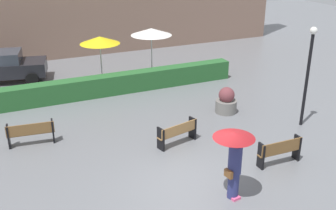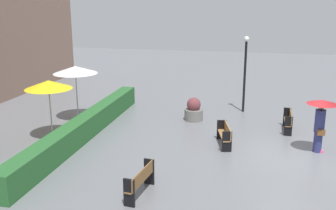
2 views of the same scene
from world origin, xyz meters
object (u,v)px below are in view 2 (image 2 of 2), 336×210
at_px(pedestrian_with_umbrella, 321,116).
at_px(patio_umbrella_yellow, 48,85).
at_px(patio_umbrella_white, 75,70).
at_px(planter_pot, 194,111).
at_px(bench_mid_center, 225,134).
at_px(bench_far_left, 141,179).
at_px(lamp_post, 245,66).
at_px(bench_near_right, 289,120).

bearing_deg(pedestrian_with_umbrella, patio_umbrella_yellow, 94.07).
bearing_deg(patio_umbrella_white, planter_pot, -78.27).
height_order(bench_mid_center, planter_pot, planter_pot).
bearing_deg(patio_umbrella_white, pedestrian_with_umbrella, -100.23).
bearing_deg(patio_umbrella_yellow, bench_far_left, -128.34).
bearing_deg(pedestrian_with_umbrella, bench_far_left, 130.28).
height_order(bench_far_left, planter_pot, planter_pot).
xyz_separation_m(pedestrian_with_umbrella, patio_umbrella_yellow, (-0.76, 10.74, 0.87)).
bearing_deg(pedestrian_with_umbrella, lamp_post, 30.33).
relative_size(planter_pot, patio_umbrella_white, 0.42).
bearing_deg(bench_mid_center, bench_near_right, -46.97).
relative_size(planter_pot, lamp_post, 0.29).
xyz_separation_m(bench_mid_center, patio_umbrella_yellow, (-0.76, 7.19, 1.83)).
distance_m(bench_far_left, planter_pot, 7.90).
bearing_deg(lamp_post, planter_pot, 132.21).
distance_m(bench_far_left, patio_umbrella_yellow, 6.73).
height_order(bench_mid_center, lamp_post, lamp_post).
relative_size(lamp_post, patio_umbrella_white, 1.48).
xyz_separation_m(bench_near_right, pedestrian_with_umbrella, (-2.43, -0.94, 0.93)).
relative_size(bench_far_left, bench_mid_center, 1.03).
relative_size(bench_near_right, pedestrian_with_umbrella, 0.74).
bearing_deg(bench_far_left, patio_umbrella_white, 37.53).
relative_size(bench_far_left, bench_near_right, 1.07).
bearing_deg(patio_umbrella_white, bench_mid_center, -105.07).
xyz_separation_m(bench_near_right, patio_umbrella_white, (-0.47, 9.89, 1.94)).
relative_size(bench_far_left, patio_umbrella_yellow, 0.66).
height_order(bench_mid_center, pedestrian_with_umbrella, pedestrian_with_umbrella).
bearing_deg(planter_pot, bench_near_right, -98.73).
relative_size(pedestrian_with_umbrella, patio_umbrella_white, 0.79).
distance_m(bench_far_left, patio_umbrella_white, 8.72).
bearing_deg(patio_umbrella_yellow, lamp_post, -52.41).
bearing_deg(patio_umbrella_yellow, planter_pot, -54.54).
height_order(bench_near_right, patio_umbrella_yellow, patio_umbrella_yellow).
xyz_separation_m(pedestrian_with_umbrella, lamp_post, (5.17, 3.03, 0.95)).
relative_size(bench_far_left, lamp_post, 0.42).
height_order(bench_far_left, lamp_post, lamp_post).
relative_size(pedestrian_with_umbrella, planter_pot, 1.87).
relative_size(lamp_post, patio_umbrella_yellow, 1.57).
bearing_deg(lamp_post, bench_near_right, -142.72).
bearing_deg(bench_near_right, patio_umbrella_yellow, 108.05).
xyz_separation_m(pedestrian_with_umbrella, patio_umbrella_white, (1.95, 10.83, 1.01)).
bearing_deg(bench_mid_center, lamp_post, -5.74).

